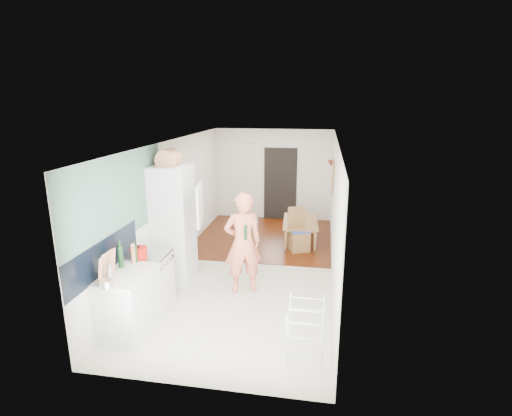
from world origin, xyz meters
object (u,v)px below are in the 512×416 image
(drying_rack, at_px, (305,335))
(dining_table, at_px, (301,233))
(person, at_px, (243,234))
(stool, at_px, (248,236))
(dining_chair, at_px, (299,230))

(drying_rack, bearing_deg, dining_table, 94.00)
(person, distance_m, stool, 2.52)
(dining_table, distance_m, dining_chair, 0.67)
(dining_table, relative_size, stool, 3.02)
(dining_chair, distance_m, stool, 1.24)
(dining_chair, xyz_separation_m, stool, (-1.19, 0.23, -0.28))
(stool, bearing_deg, dining_chair, -11.18)
(person, height_order, stool, person)
(dining_chair, bearing_deg, stool, 146.87)
(person, relative_size, dining_table, 1.74)
(person, relative_size, dining_chair, 2.18)
(dining_table, xyz_separation_m, drying_rack, (0.32, -4.60, 0.22))
(dining_table, bearing_deg, stool, 103.39)
(dining_chair, xyz_separation_m, drying_rack, (0.34, -3.99, -0.05))
(dining_table, xyz_separation_m, dining_chair, (-0.02, -0.61, 0.27))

